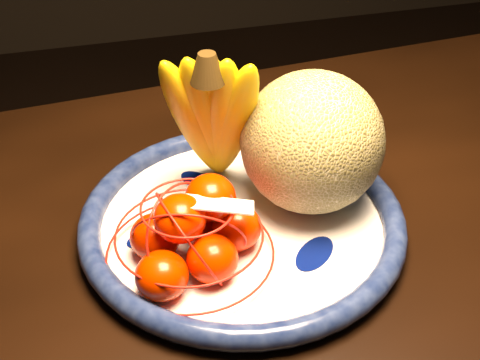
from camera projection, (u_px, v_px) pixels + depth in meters
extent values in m
cube|color=black|center=(441.00, 234.00, 0.83)|extent=(1.57, 1.02, 0.04)
cylinder|color=white|center=(242.00, 227.00, 0.80)|extent=(0.35, 0.35, 0.01)
torus|color=#060F36|center=(242.00, 219.00, 0.79)|extent=(0.39, 0.39, 0.03)
cylinder|color=white|center=(242.00, 230.00, 0.80)|extent=(0.17, 0.17, 0.01)
ellipsoid|color=#041050|center=(314.00, 254.00, 0.75)|extent=(0.14, 0.14, 0.00)
ellipsoid|color=#041050|center=(200.00, 181.00, 0.86)|extent=(0.12, 0.13, 0.00)
ellipsoid|color=#041050|center=(148.00, 237.00, 0.77)|extent=(0.12, 0.09, 0.00)
sphere|color=olive|center=(312.00, 142.00, 0.78)|extent=(0.17, 0.17, 0.17)
ellipsoid|color=#EDB301|center=(195.00, 115.00, 0.78)|extent=(0.13, 0.12, 0.21)
ellipsoid|color=#EDB301|center=(205.00, 115.00, 0.78)|extent=(0.11, 0.13, 0.22)
ellipsoid|color=#EDB301|center=(214.00, 113.00, 0.78)|extent=(0.08, 0.12, 0.22)
ellipsoid|color=#EDB301|center=(222.00, 115.00, 0.78)|extent=(0.06, 0.12, 0.22)
ellipsoid|color=#EDB301|center=(233.00, 117.00, 0.78)|extent=(0.07, 0.14, 0.21)
cone|color=black|center=(212.00, 35.00, 0.72)|extent=(0.04, 0.04, 0.03)
ellipsoid|color=#FF2600|center=(162.00, 276.00, 0.69)|extent=(0.06, 0.06, 0.05)
ellipsoid|color=#FF2600|center=(212.00, 259.00, 0.71)|extent=(0.06, 0.06, 0.05)
ellipsoid|color=#FF2600|center=(237.00, 227.00, 0.75)|extent=(0.06, 0.06, 0.05)
ellipsoid|color=#FF2600|center=(155.00, 237.00, 0.73)|extent=(0.06, 0.06, 0.05)
ellipsoid|color=#FF2600|center=(199.00, 213.00, 0.77)|extent=(0.06, 0.06, 0.05)
ellipsoid|color=#FF2600|center=(180.00, 218.00, 0.70)|extent=(0.06, 0.06, 0.05)
ellipsoid|color=#FF2600|center=(210.00, 197.00, 0.73)|extent=(0.06, 0.06, 0.05)
torus|color=red|center=(190.00, 252.00, 0.74)|extent=(0.24, 0.24, 0.00)
torus|color=red|center=(189.00, 234.00, 0.72)|extent=(0.21, 0.21, 0.00)
torus|color=red|center=(188.00, 207.00, 0.70)|extent=(0.13, 0.13, 0.00)
torus|color=red|center=(190.00, 239.00, 0.72)|extent=(0.13, 0.12, 0.11)
torus|color=red|center=(190.00, 239.00, 0.72)|extent=(0.08, 0.13, 0.11)
torus|color=red|center=(190.00, 239.00, 0.72)|extent=(0.14, 0.09, 0.11)
cube|color=white|center=(219.00, 205.00, 0.69)|extent=(0.08, 0.05, 0.01)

